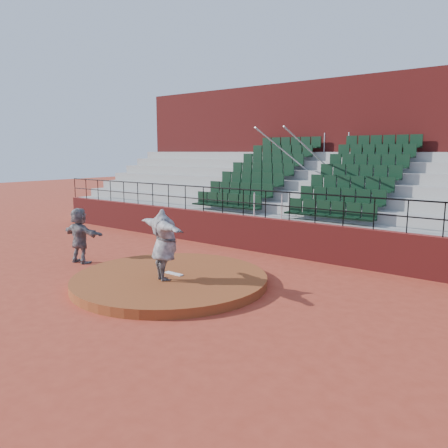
{
  "coord_description": "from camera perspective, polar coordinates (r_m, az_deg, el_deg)",
  "views": [
    {
      "loc": [
        8.53,
        -8.54,
        3.72
      ],
      "look_at": [
        0.0,
        2.5,
        1.4
      ],
      "focal_mm": 35.0,
      "sensor_mm": 36.0,
      "label": 1
    }
  ],
  "objects": [
    {
      "name": "pitcher",
      "position": [
        11.92,
        -7.83,
        -2.71
      ],
      "size": [
        2.49,
        1.45,
        1.96
      ],
      "primitive_type": "imported",
      "rotation": [
        0.0,
        0.0,
        2.79
      ],
      "color": "black",
      "rests_on": "pitchers_mound"
    },
    {
      "name": "fielder",
      "position": [
        15.44,
        -18.33,
        -1.42
      ],
      "size": [
        1.78,
        0.72,
        1.88
      ],
      "primitive_type": "imported",
      "rotation": [
        0.0,
        0.0,
        3.24
      ],
      "color": "black",
      "rests_on": "ground"
    },
    {
      "name": "pitching_rubber",
      "position": [
        12.66,
        -6.56,
        -6.46
      ],
      "size": [
        0.6,
        0.15,
        0.03
      ],
      "primitive_type": "cube",
      "color": "white",
      "rests_on": "pitchers_mound"
    },
    {
      "name": "boundary_wall",
      "position": [
        16.3,
        5.38,
        -1.46
      ],
      "size": [
        24.0,
        0.3,
        1.3
      ],
      "primitive_type": "cube",
      "color": "maroon",
      "rests_on": "ground"
    },
    {
      "name": "wall_railing",
      "position": [
        16.1,
        5.46,
        3.37
      ],
      "size": [
        24.04,
        0.05,
        1.03
      ],
      "color": "black",
      "rests_on": "boundary_wall"
    },
    {
      "name": "ground",
      "position": [
        12.64,
        -7.01,
        -7.76
      ],
      "size": [
        90.0,
        90.0,
        0.0
      ],
      "primitive_type": "plane",
      "color": "#AB3B26",
      "rests_on": "ground"
    },
    {
      "name": "seating_deck",
      "position": [
        19.33,
        11.22,
        2.49
      ],
      "size": [
        24.0,
        5.97,
        4.63
      ],
      "color": "#9C9C96",
      "rests_on": "ground"
    },
    {
      "name": "press_box_facade",
      "position": [
        22.8,
        15.9,
        8.66
      ],
      "size": [
        24.0,
        3.0,
        7.1
      ],
      "primitive_type": "cube",
      "color": "maroon",
      "rests_on": "ground"
    },
    {
      "name": "pitchers_mound",
      "position": [
        12.6,
        -7.02,
        -7.21
      ],
      "size": [
        5.5,
        5.5,
        0.25
      ],
      "primitive_type": "cylinder",
      "color": "brown",
      "rests_on": "ground"
    }
  ]
}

